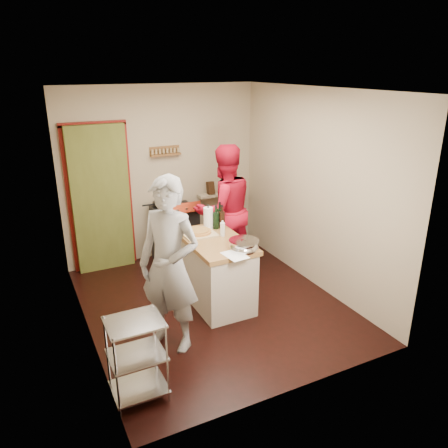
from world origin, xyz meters
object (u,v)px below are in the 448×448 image
at_px(wire_shelving, 137,356).
at_px(person_red, 224,210).
at_px(stove, 175,233).
at_px(person_stripe, 169,266).
at_px(island, 216,269).

height_order(wire_shelving, person_red, person_red).
relative_size(stove, wire_shelving, 1.26).
bearing_deg(wire_shelving, person_red, 47.22).
distance_m(person_stripe, person_red, 1.89).
bearing_deg(island, person_red, 57.21).
xyz_separation_m(stove, person_stripe, (-0.78, -2.00, 0.48)).
xyz_separation_m(wire_shelving, person_red, (1.85, 2.00, 0.49)).
relative_size(person_stripe, person_red, 1.00).
bearing_deg(person_stripe, stove, 118.89).
xyz_separation_m(stove, person_red, (0.52, -0.63, 0.48)).
distance_m(stove, person_stripe, 2.20).
xyz_separation_m(wire_shelving, person_stripe, (0.55, 0.63, 0.49)).
bearing_deg(stove, person_stripe, -111.33).
relative_size(wire_shelving, island, 0.64).
relative_size(island, person_red, 0.67).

